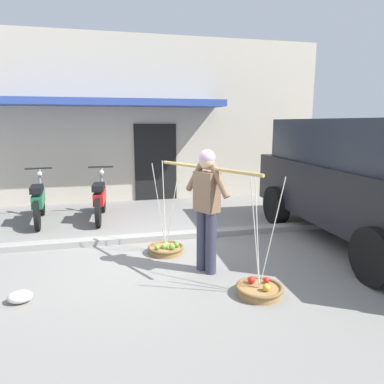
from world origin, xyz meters
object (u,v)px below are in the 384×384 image
Objects in this scene: fruit_basket_right_side at (166,248)px; motorcycle_second_in_row at (100,199)px; fruit_vendor at (207,203)px; fruit_basket_left_side at (259,289)px; motorcycle_nearest_shop at (39,201)px; parked_truck at (367,177)px; plastic_litter_bag at (20,297)px.

fruit_basket_right_side reaches higher than motorcycle_second_in_row.
fruit_vendor is 0.93× the size of motorcycle_second_in_row.
fruit_basket_left_side is 0.80× the size of motorcycle_nearest_shop.
fruit_basket_right_side is at bearing 175.72° from parked_truck.
parked_truck reaches higher than motorcycle_nearest_shop.
motorcycle_second_in_row is at bearing 113.96° from fruit_basket_right_side.
fruit_vendor is 1.29m from fruit_basket_right_side.
motorcycle_second_in_row is at bearing 75.96° from plastic_litter_bag.
plastic_litter_bag is at bearing -170.17° from parked_truck.
motorcycle_nearest_shop is (-3.11, 3.99, 0.38)m from fruit_basket_left_side.
motorcycle_nearest_shop is 6.25m from parked_truck.
motorcycle_second_in_row is at bearing -1.98° from motorcycle_nearest_shop.
fruit_basket_left_side is at bearing -62.26° from fruit_basket_right_side.
fruit_vendor is at bearing -49.83° from motorcycle_nearest_shop.
parked_truck is at bearing -4.28° from fruit_basket_right_side.
fruit_vendor is at bearing 117.79° from fruit_basket_left_side.
fruit_basket_right_side is at bearing -66.04° from motorcycle_second_in_row.
fruit_vendor reaches higher than fruit_basket_left_side.
motorcycle_second_in_row is at bearing 114.96° from fruit_vendor.
motorcycle_nearest_shop is 3.56m from plastic_litter_bag.
fruit_basket_left_side is 5.07m from motorcycle_nearest_shop.
motorcycle_second_in_row is 5.15m from parked_truck.
fruit_vendor is 3.49m from motorcycle_second_in_row.
motorcycle_nearest_shop and motorcycle_second_in_row have the same top height.
fruit_basket_left_side is 2.80m from plastic_litter_bag.
motorcycle_nearest_shop is (-2.67, 3.17, -0.53)m from fruit_vendor.
fruit_basket_left_side is 1.85m from fruit_basket_right_side.
fruit_vendor is 1.17× the size of fruit_basket_left_side.
fruit_basket_left_side is 5.18× the size of plastic_litter_bag.
fruit_basket_right_side is 0.80× the size of motorcycle_second_in_row.
fruit_basket_right_side is 3.56m from parked_truck.
parked_truck is (2.53, 1.39, 1.05)m from fruit_basket_left_side.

